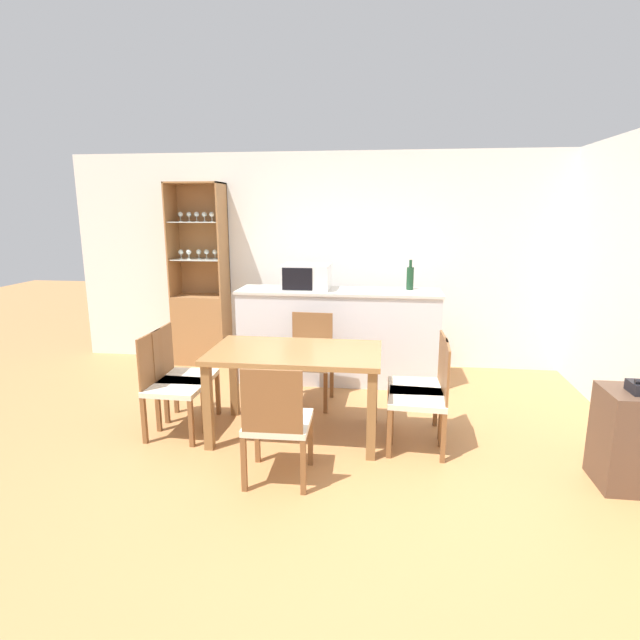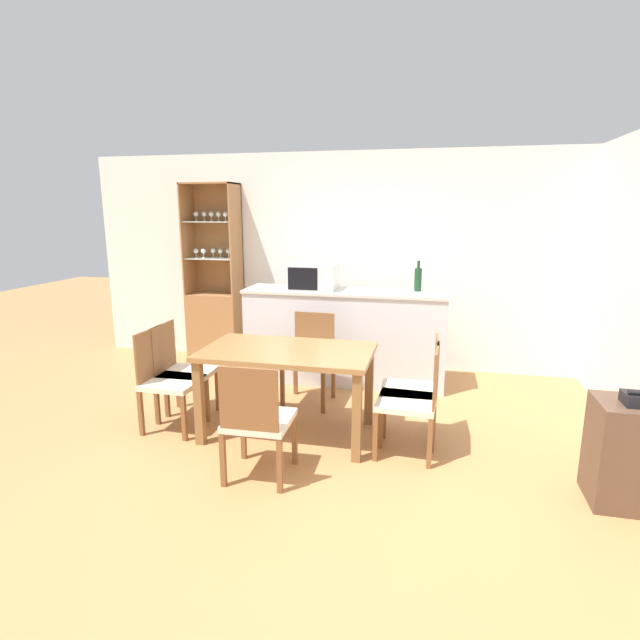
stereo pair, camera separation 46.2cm
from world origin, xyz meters
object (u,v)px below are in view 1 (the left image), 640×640
dining_chair_side_left_far (182,375)px  dining_chair_side_right_near (424,397)px  dining_table (296,362)px  dining_chair_head_near (277,422)px  dining_chair_side_right_far (421,386)px  microwave (307,277)px  dining_chair_head_far (309,359)px  dining_chair_side_left_near (171,385)px  display_cabinet (202,313)px  wine_bottle (410,278)px

dining_chair_side_left_far → dining_chair_side_right_near: bearing=81.3°
dining_table → dining_chair_head_near: bearing=-89.9°
dining_chair_side_right_far → microwave: 1.90m
dining_chair_head_far → dining_chair_side_left_near: bearing=42.1°
display_cabinet → dining_chair_head_near: (1.53, -2.67, -0.19)m
display_cabinet → dining_table: display_cabinet is taller
dining_chair_side_left_far → dining_chair_head_far: (1.05, 0.63, 0.00)m
dining_table → wine_bottle: 1.92m
dining_chair_head_near → microwave: 2.31m
dining_chair_side_left_far → microwave: bearing=143.1°
dining_chair_side_right_near → dining_chair_side_left_far: bearing=86.5°
dining_table → dining_chair_side_right_near: bearing=-6.9°
dining_chair_side_right_near → dining_chair_head_far: same height
dining_chair_side_left_far → dining_chair_side_left_near: bearing=-2.0°
dining_table → dining_chair_side_left_far: 1.07m
dining_chair_side_left_near → wine_bottle: 2.74m
display_cabinet → wine_bottle: bearing=-8.0°
display_cabinet → dining_chair_side_right_far: bearing=-34.9°
dining_table → dining_chair_head_far: dining_chair_head_far is taller
dining_chair_head_far → microwave: (-0.13, 0.68, 0.73)m
dining_chair_side_left_far → dining_chair_head_near: bearing=48.2°
dining_chair_side_left_near → dining_chair_side_right_far: size_ratio=1.00×
dining_table → dining_chair_side_right_far: 1.07m
dining_chair_side_left_near → dining_chair_head_far: bearing=131.4°
dining_chair_side_right_far → dining_chair_side_left_near: bearing=95.3°
display_cabinet → dining_chair_head_near: bearing=-60.2°
dining_table → dining_chair_head_far: size_ratio=1.60×
display_cabinet → dining_chair_side_left_near: (0.48, -2.04, -0.19)m
dining_table → microwave: bearing=95.1°
dining_chair_side_right_far → microwave: size_ratio=1.74×
dining_table → dining_chair_side_left_near: 1.07m
display_cabinet → dining_chair_side_right_far: (2.57, -1.79, -0.19)m
display_cabinet → dining_table: bearing=-51.5°
dining_table → dining_chair_side_right_near: 1.07m
display_cabinet → dining_table: 2.45m
dining_chair_side_left_far → dining_chair_side_right_far: (2.09, 0.00, 0.00)m
dining_chair_side_right_far → microwave: microwave is taller
dining_chair_head_near → dining_chair_side_left_far: same height
wine_bottle → dining_chair_side_left_far: bearing=-144.8°
dining_chair_head_far → wine_bottle: size_ratio=2.70×
dining_chair_side_right_far → wine_bottle: bearing=0.7°
dining_chair_side_left_near → dining_chair_head_far: same height
dining_table → dining_chair_side_left_near: dining_chair_side_left_near is taller
dining_chair_side_right_near → dining_chair_head_far: bearing=53.1°
dining_chair_head_near → dining_chair_side_right_far: size_ratio=1.00×
display_cabinet → dining_chair_head_far: bearing=-37.3°
dining_chair_head_near → dining_chair_side_right_far: bearing=38.6°
dining_chair_head_near → dining_chair_head_far: size_ratio=1.00×
dining_table → dining_chair_side_right_near: (1.05, -0.13, -0.20)m
dining_chair_side_right_near → dining_chair_head_far: (-1.04, 0.88, 0.00)m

